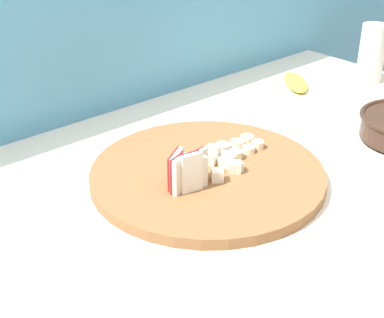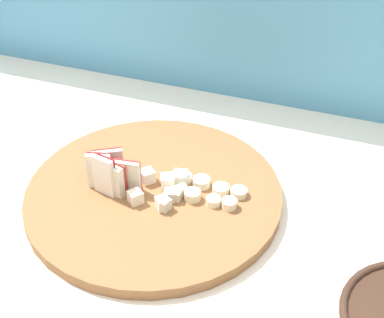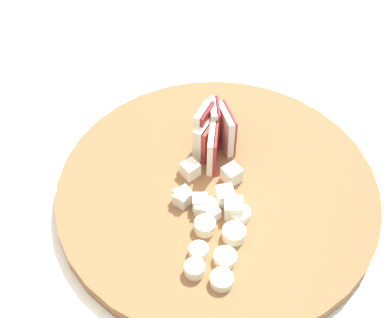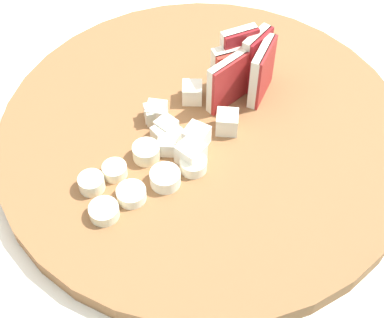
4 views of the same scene
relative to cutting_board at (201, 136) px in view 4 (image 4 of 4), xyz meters
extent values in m
cube|color=silver|center=(0.00, -0.08, -0.45)|extent=(1.42, 0.87, 0.89)
cylinder|color=brown|center=(0.00, 0.00, 0.00)|extent=(0.40, 0.40, 0.02)
cube|color=#B22D23|center=(-0.06, -0.02, 0.04)|extent=(0.04, 0.02, 0.05)
cube|color=beige|center=(-0.06, -0.03, 0.04)|extent=(0.04, 0.02, 0.05)
cube|color=maroon|center=(-0.07, -0.03, 0.04)|extent=(0.04, 0.01, 0.07)
cube|color=white|center=(-0.07, -0.03, 0.04)|extent=(0.04, 0.02, 0.07)
cube|color=#A32323|center=(-0.04, -0.01, 0.04)|extent=(0.05, 0.01, 0.05)
cube|color=beige|center=(-0.04, -0.02, 0.04)|extent=(0.05, 0.01, 0.05)
cube|color=maroon|center=(-0.08, -0.02, 0.04)|extent=(0.04, 0.01, 0.06)
cube|color=beige|center=(-0.08, -0.02, 0.04)|extent=(0.04, 0.02, 0.06)
cube|color=#A32323|center=(-0.08, 0.00, 0.04)|extent=(0.04, 0.03, 0.06)
cube|color=#EFE5CC|center=(-0.08, -0.01, 0.04)|extent=(0.04, 0.03, 0.06)
cube|color=white|center=(0.04, 0.00, 0.02)|extent=(0.02, 0.02, 0.02)
cube|color=#EFE5CC|center=(0.03, -0.01, 0.02)|extent=(0.02, 0.02, 0.02)
cube|color=white|center=(0.03, -0.04, 0.02)|extent=(0.03, 0.03, 0.02)
cube|color=beige|center=(0.03, -0.04, 0.02)|extent=(0.02, 0.02, 0.02)
cube|color=white|center=(0.03, 0.03, 0.02)|extent=(0.03, 0.03, 0.02)
cube|color=white|center=(0.01, 0.01, 0.02)|extent=(0.03, 0.03, 0.02)
cube|color=#EFE5CC|center=(-0.02, -0.04, 0.02)|extent=(0.03, 0.03, 0.02)
cube|color=beige|center=(-0.02, 0.01, 0.02)|extent=(0.03, 0.03, 0.02)
cube|color=beige|center=(0.04, -0.01, 0.02)|extent=(0.02, 0.02, 0.02)
cylinder|color=#F4EAC6|center=(0.03, 0.00, 0.01)|extent=(0.02, 0.02, 0.01)
cylinder|color=beige|center=(0.06, 0.00, 0.02)|extent=(0.03, 0.03, 0.01)
cylinder|color=#F4EAC6|center=(0.10, 0.00, 0.02)|extent=(0.02, 0.02, 0.01)
cylinder|color=#F4EAC6|center=(0.12, 0.00, 0.02)|extent=(0.02, 0.02, 0.01)
cylinder|color=white|center=(0.03, 0.03, 0.02)|extent=(0.02, 0.02, 0.01)
cylinder|color=white|center=(0.06, 0.03, 0.02)|extent=(0.03, 0.03, 0.01)
cylinder|color=white|center=(0.10, 0.03, 0.01)|extent=(0.03, 0.03, 0.01)
cylinder|color=beige|center=(0.13, 0.03, 0.01)|extent=(0.03, 0.03, 0.01)
camera|label=1|loc=(-0.57, -0.61, 0.48)|focal=52.76mm
camera|label=2|loc=(0.27, -0.56, 0.53)|focal=48.31mm
camera|label=3|loc=(0.45, 0.08, 0.57)|focal=54.91mm
camera|label=4|loc=(0.22, 0.29, 0.42)|focal=53.17mm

